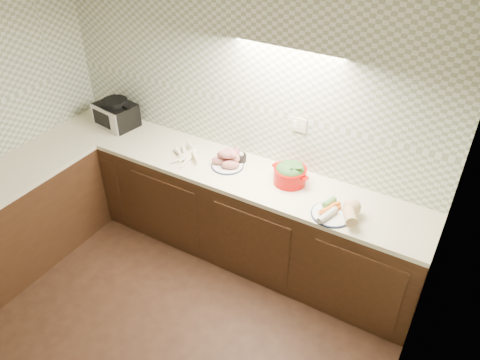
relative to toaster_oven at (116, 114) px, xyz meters
The scene contains 8 objects.
room 2.14m from the toaster_oven, 51.02° to the right, with size 3.60×3.60×2.60m.
counter 1.24m from the toaster_oven, 56.31° to the right, with size 3.60×3.60×0.90m.
toaster_oven is the anchor object (origin of this frame).
parsnip_pile 0.92m from the toaster_oven, ahead, with size 0.34×0.33×0.07m.
sweet_potato_plate 1.33m from the toaster_oven, ahead, with size 0.28×0.28×0.17m.
onion_bowl 1.35m from the toaster_oven, ahead, with size 0.16×0.16×0.12m.
dutch_oven 1.89m from the toaster_oven, ahead, with size 0.34×0.32×0.19m.
veg_plate 2.41m from the toaster_oven, ahead, with size 0.39×0.39×0.14m.
Camera 1 is at (1.82, -1.32, 3.14)m, focal length 35.00 mm.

